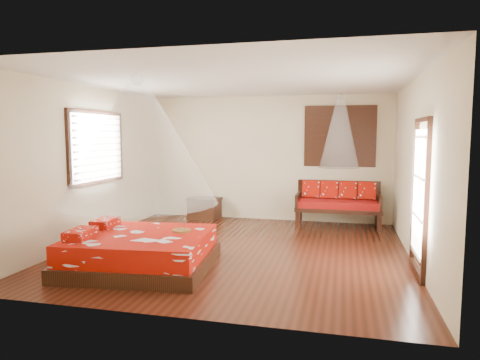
{
  "coord_description": "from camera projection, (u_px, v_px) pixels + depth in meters",
  "views": [
    {
      "loc": [
        1.69,
        -6.82,
        1.92
      ],
      "look_at": [
        -0.05,
        0.34,
        1.15
      ],
      "focal_mm": 32.0,
      "sensor_mm": 36.0,
      "label": 1
    }
  ],
  "objects": [
    {
      "name": "room",
      "position": [
        238.0,
        167.0,
        7.04
      ],
      "size": [
        5.54,
        5.54,
        2.84
      ],
      "color": "#33150B",
      "rests_on": "ground"
    },
    {
      "name": "bed",
      "position": [
        140.0,
        251.0,
        6.2
      ],
      "size": [
        2.15,
        1.98,
        0.63
      ],
      "rotation": [
        0.0,
        0.0,
        0.1
      ],
      "color": "black",
      "rests_on": "floor"
    },
    {
      "name": "daybed",
      "position": [
        338.0,
        202.0,
        9.06
      ],
      "size": [
        1.75,
        0.78,
        0.94
      ],
      "color": "black",
      "rests_on": "floor"
    },
    {
      "name": "storage_chest",
      "position": [
        204.0,
        208.0,
        9.86
      ],
      "size": [
        0.76,
        0.58,
        0.49
      ],
      "rotation": [
        0.0,
        0.0,
        -0.1
      ],
      "color": "black",
      "rests_on": "floor"
    },
    {
      "name": "shutter_panel",
      "position": [
        340.0,
        136.0,
        9.24
      ],
      "size": [
        1.52,
        0.06,
        1.32
      ],
      "color": "black",
      "rests_on": "wall_back"
    },
    {
      "name": "window_left",
      "position": [
        97.0,
        147.0,
        7.84
      ],
      "size": [
        0.1,
        1.74,
        1.34
      ],
      "color": "black",
      "rests_on": "wall_left"
    },
    {
      "name": "glazed_door",
      "position": [
        420.0,
        198.0,
        5.86
      ],
      "size": [
        0.08,
        1.02,
        2.16
      ],
      "color": "black",
      "rests_on": "floor"
    },
    {
      "name": "wine_tray",
      "position": [
        182.0,
        228.0,
        6.33
      ],
      "size": [
        0.28,
        0.28,
        0.22
      ],
      "rotation": [
        0.0,
        0.0,
        0.16
      ],
      "color": "brown",
      "rests_on": "bed"
    },
    {
      "name": "mosquito_net_main",
      "position": [
        139.0,
        140.0,
        6.03
      ],
      "size": [
        2.23,
        2.23,
        1.8
      ],
      "primitive_type": "cone",
      "color": "white",
      "rests_on": "ceiling"
    },
    {
      "name": "mosquito_net_daybed",
      "position": [
        340.0,
        131.0,
        8.78
      ],
      "size": [
        0.81,
        0.81,
        1.5
      ],
      "primitive_type": "cone",
      "color": "white",
      "rests_on": "ceiling"
    }
  ]
}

